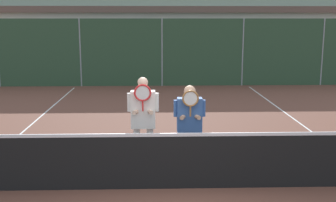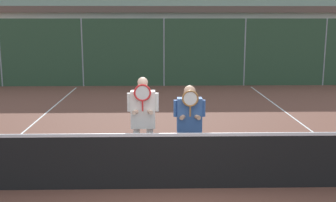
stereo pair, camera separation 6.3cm
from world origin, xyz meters
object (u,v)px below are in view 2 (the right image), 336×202
Objects in this scene: car_far_left at (27,61)px; car_center at (236,60)px; player_leftmost at (143,117)px; car_left_of_center at (131,60)px; player_center_left at (189,121)px.

car_far_left is 10.27m from car_center.
player_leftmost is at bearing -107.49° from car_center.
car_left_of_center is 5.22m from car_center.
car_left_of_center is (5.04, 0.19, 0.03)m from car_far_left.
player_center_left is (0.87, -0.00, -0.07)m from player_leftmost.
car_left_of_center is (-1.07, 13.11, -0.19)m from player_leftmost.
player_center_left is 13.26m from car_left_of_center.
player_leftmost reaches higher than player_center_left.
car_far_left is (-6.98, 12.93, -0.15)m from player_center_left.
car_left_of_center is at bearing -179.13° from car_center.
car_center is at bearing 72.51° from player_leftmost.
player_center_left is 14.69m from car_far_left.
player_leftmost is at bearing 179.76° from player_center_left.
player_leftmost is 13.15m from car_left_of_center.
player_center_left is at bearing -103.99° from car_center.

